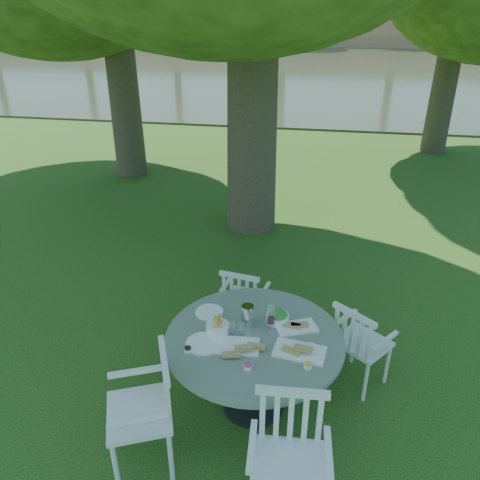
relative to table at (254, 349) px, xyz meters
name	(u,v)px	position (x,y,z in m)	size (l,w,h in m)	color
ground	(237,312)	(-0.40, 1.35, -0.63)	(140.00, 140.00, 0.00)	#15370B
table	(254,349)	(0.00, 0.00, 0.00)	(1.49, 1.49, 0.76)	black
chair_ne	(357,341)	(0.88, 0.41, -0.11)	(0.60, 0.60, 0.87)	silver
chair_nw	(243,298)	(-0.26, 0.93, -0.14)	(0.48, 0.46, 0.83)	silver
chair_sw	(152,403)	(-0.66, -0.69, -0.04)	(0.63, 0.65, 1.00)	silver
chair_se	(289,447)	(0.37, -0.88, -0.05)	(0.52, 0.49, 0.97)	silver
tableware	(251,328)	(-0.04, 0.06, 0.17)	(1.17, 0.80, 0.21)	white
river	(314,70)	(-0.40, 24.35, -0.63)	(100.00, 28.00, 0.12)	#2B321D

